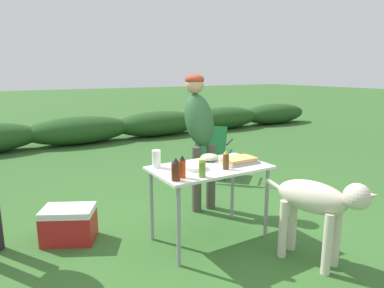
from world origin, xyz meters
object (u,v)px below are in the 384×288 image
(folding_table, at_px, (210,174))
(relish_jar, at_px, (202,168))
(paper_cup_stack, at_px, (156,159))
(camp_chair_green_behind_table, at_px, (213,148))
(plate_stack, at_px, (195,167))
(bbq_sauce_bottle, at_px, (176,170))
(hot_sauce_bottle, at_px, (182,167))
(mixing_bowl, at_px, (210,157))
(cooler_box, at_px, (69,224))
(food_tray, at_px, (239,161))
(beer_bottle, at_px, (226,160))
(standing_person_in_navy_coat, at_px, (199,126))
(dog, at_px, (318,203))

(folding_table, relative_size, relish_jar, 7.08)
(paper_cup_stack, height_order, camp_chair_green_behind_table, paper_cup_stack)
(plate_stack, relative_size, relish_jar, 1.47)
(bbq_sauce_bottle, bearing_deg, hot_sauce_bottle, 25.65)
(mixing_bowl, distance_m, cooler_box, 1.52)
(paper_cup_stack, relative_size, hot_sauce_bottle, 0.84)
(food_tray, xyz_separation_m, beer_bottle, (-0.24, -0.10, 0.06))
(paper_cup_stack, bearing_deg, standing_person_in_navy_coat, 33.11)
(cooler_box, bearing_deg, food_tray, 2.27)
(cooler_box, bearing_deg, hot_sauce_bottle, -18.54)
(relish_jar, bearing_deg, plate_stack, 72.40)
(plate_stack, relative_size, dog, 0.24)
(food_tray, xyz_separation_m, paper_cup_stack, (-0.76, 0.28, 0.06))
(paper_cup_stack, xyz_separation_m, standing_person_in_navy_coat, (0.81, 0.53, 0.18))
(folding_table, distance_m, beer_bottle, 0.24)
(food_tray, relative_size, hot_sauce_bottle, 1.82)
(folding_table, xyz_separation_m, relish_jar, (-0.24, -0.24, 0.15))
(food_tray, height_order, dog, food_tray)
(mixing_bowl, relative_size, relish_jar, 1.19)
(mixing_bowl, xyz_separation_m, standing_person_in_navy_coat, (0.24, 0.58, 0.22))
(food_tray, bearing_deg, standing_person_in_navy_coat, 86.64)
(plate_stack, height_order, paper_cup_stack, paper_cup_stack)
(paper_cup_stack, bearing_deg, food_tray, -20.29)
(bbq_sauce_bottle, bearing_deg, cooler_box, 129.14)
(standing_person_in_navy_coat, relative_size, cooler_box, 2.77)
(beer_bottle, bearing_deg, standing_person_in_navy_coat, 72.55)
(folding_table, distance_m, paper_cup_stack, 0.53)
(folding_table, height_order, standing_person_in_navy_coat, standing_person_in_navy_coat)
(dog, xyz_separation_m, cooler_box, (-1.71, 1.50, -0.38))
(food_tray, bearing_deg, bbq_sauce_bottle, -168.78)
(folding_table, bearing_deg, mixing_bowl, 56.68)
(plate_stack, distance_m, mixing_bowl, 0.33)
(beer_bottle, bearing_deg, bbq_sauce_bottle, -174.20)
(plate_stack, height_order, camp_chair_green_behind_table, camp_chair_green_behind_table)
(food_tray, distance_m, plate_stack, 0.48)
(plate_stack, height_order, relish_jar, relish_jar)
(folding_table, xyz_separation_m, standing_person_in_navy_coat, (0.36, 0.75, 0.34))
(mixing_bowl, xyz_separation_m, camp_chair_green_behind_table, (1.04, 1.44, -0.31))
(plate_stack, xyz_separation_m, mixing_bowl, (0.28, 0.17, 0.02))
(relish_jar, distance_m, standing_person_in_navy_coat, 1.17)
(standing_person_in_navy_coat, xyz_separation_m, dog, (0.16, -1.59, -0.45))
(beer_bottle, bearing_deg, paper_cup_stack, 143.82)
(beer_bottle, xyz_separation_m, camp_chair_green_behind_table, (1.08, 1.76, -0.36))
(mixing_bowl, distance_m, standing_person_in_navy_coat, 0.67)
(hot_sauce_bottle, distance_m, dog, 1.17)
(camp_chair_green_behind_table, relative_size, cooler_box, 1.45)
(food_tray, height_order, mixing_bowl, mixing_bowl)
(relish_jar, bearing_deg, bbq_sauce_bottle, 173.11)
(bbq_sauce_bottle, bearing_deg, food_tray, 11.22)
(food_tray, height_order, cooler_box, food_tray)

